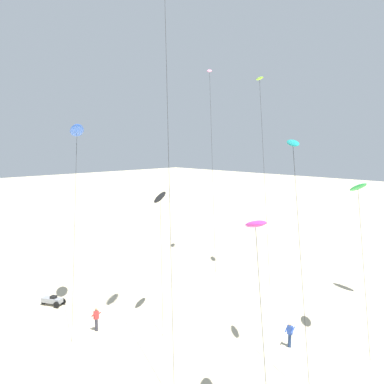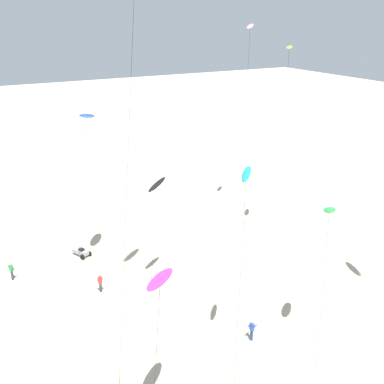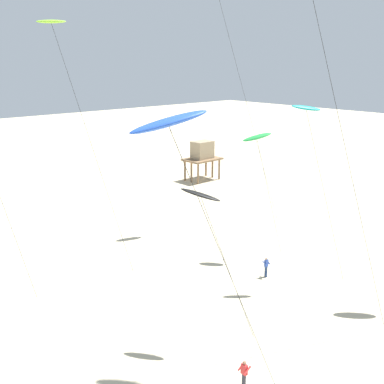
{
  "view_description": "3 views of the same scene",
  "coord_description": "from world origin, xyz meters",
  "px_view_note": "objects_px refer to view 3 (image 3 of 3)",
  "views": [
    {
      "loc": [
        26.68,
        -13.12,
        13.72
      ],
      "look_at": [
        2.39,
        10.67,
        9.71
      ],
      "focal_mm": 43.66,
      "sensor_mm": 36.0,
      "label": 1
    },
    {
      "loc": [
        31.51,
        -4.49,
        21.96
      ],
      "look_at": [
        3.82,
        10.56,
        9.53
      ],
      "focal_mm": 42.37,
      "sensor_mm": 36.0,
      "label": 2
    },
    {
      "loc": [
        -16.7,
        -9.33,
        16.67
      ],
      "look_at": [
        3.77,
        13.49,
        7.93
      ],
      "focal_mm": 43.6,
      "sensor_mm": 36.0,
      "label": 3
    }
  ],
  "objects_px": {
    "kite_lime": "(53,27)",
    "kite_teal": "(307,111)",
    "kite_blue": "(169,123)",
    "kite_flyer_middle": "(244,374)",
    "stilt_house": "(202,153)",
    "kite_flyer_furthest": "(266,266)",
    "kite_black": "(201,197)",
    "kite_green": "(257,138)"
  },
  "relations": [
    {
      "from": "kite_black",
      "to": "stilt_house",
      "type": "xyz_separation_m",
      "value": [
        27.14,
        28.87,
        -5.3
      ]
    },
    {
      "from": "kite_lime",
      "to": "kite_flyer_furthest",
      "type": "distance_m",
      "value": 23.79
    },
    {
      "from": "kite_teal",
      "to": "stilt_house",
      "type": "xyz_separation_m",
      "value": [
        16.23,
        28.07,
        -9.26
      ]
    },
    {
      "from": "kite_black",
      "to": "stilt_house",
      "type": "relative_size",
      "value": 1.72
    },
    {
      "from": "kite_lime",
      "to": "kite_black",
      "type": "bearing_deg",
      "value": -83.84
    },
    {
      "from": "kite_black",
      "to": "kite_teal",
      "type": "distance_m",
      "value": 11.64
    },
    {
      "from": "kite_blue",
      "to": "kite_flyer_furthest",
      "type": "relative_size",
      "value": 8.87
    },
    {
      "from": "kite_lime",
      "to": "kite_teal",
      "type": "xyz_separation_m",
      "value": [
        12.39,
        -12.92,
        -5.68
      ]
    },
    {
      "from": "kite_flyer_furthest",
      "to": "kite_black",
      "type": "bearing_deg",
      "value": -163.95
    },
    {
      "from": "kite_flyer_middle",
      "to": "kite_blue",
      "type": "bearing_deg",
      "value": 163.26
    },
    {
      "from": "kite_blue",
      "to": "kite_flyer_middle",
      "type": "bearing_deg",
      "value": -16.74
    },
    {
      "from": "kite_blue",
      "to": "kite_teal",
      "type": "relative_size",
      "value": 1.08
    },
    {
      "from": "kite_green",
      "to": "kite_flyer_middle",
      "type": "height_order",
      "value": "kite_green"
    },
    {
      "from": "stilt_house",
      "to": "kite_flyer_furthest",
      "type": "bearing_deg",
      "value": -123.77
    },
    {
      "from": "kite_teal",
      "to": "stilt_house",
      "type": "distance_m",
      "value": 33.72
    },
    {
      "from": "kite_green",
      "to": "stilt_house",
      "type": "bearing_deg",
      "value": 56.5
    },
    {
      "from": "kite_green",
      "to": "kite_flyer_middle",
      "type": "relative_size",
      "value": 6.61
    },
    {
      "from": "kite_lime",
      "to": "kite_flyer_furthest",
      "type": "xyz_separation_m",
      "value": [
        11.18,
        -10.93,
        -17.94
      ]
    },
    {
      "from": "kite_blue",
      "to": "stilt_house",
      "type": "bearing_deg",
      "value": 45.13
    },
    {
      "from": "kite_black",
      "to": "kite_teal",
      "type": "bearing_deg",
      "value": 4.18
    },
    {
      "from": "kite_flyer_middle",
      "to": "kite_flyer_furthest",
      "type": "bearing_deg",
      "value": 34.54
    },
    {
      "from": "kite_lime",
      "to": "kite_blue",
      "type": "bearing_deg",
      "value": -102.27
    },
    {
      "from": "kite_flyer_furthest",
      "to": "kite_lime",
      "type": "bearing_deg",
      "value": 135.66
    },
    {
      "from": "kite_lime",
      "to": "kite_flyer_middle",
      "type": "xyz_separation_m",
      "value": [
        0.09,
        -18.57,
        -17.94
      ]
    },
    {
      "from": "kite_lime",
      "to": "kite_teal",
      "type": "relative_size",
      "value": 1.41
    },
    {
      "from": "stilt_house",
      "to": "kite_lime",
      "type": "bearing_deg",
      "value": -152.11
    },
    {
      "from": "kite_teal",
      "to": "kite_flyer_furthest",
      "type": "distance_m",
      "value": 12.48
    },
    {
      "from": "kite_blue",
      "to": "kite_flyer_furthest",
      "type": "distance_m",
      "value": 21.02
    },
    {
      "from": "kite_flyer_furthest",
      "to": "stilt_house",
      "type": "xyz_separation_m",
      "value": [
        17.44,
        26.08,
        3.0
      ]
    },
    {
      "from": "kite_green",
      "to": "kite_blue",
      "type": "distance_m",
      "value": 20.52
    },
    {
      "from": "kite_green",
      "to": "stilt_house",
      "type": "distance_m",
      "value": 27.78
    },
    {
      "from": "kite_lime",
      "to": "kite_flyer_furthest",
      "type": "relative_size",
      "value": 11.61
    },
    {
      "from": "kite_teal",
      "to": "stilt_house",
      "type": "bearing_deg",
      "value": 59.96
    },
    {
      "from": "kite_green",
      "to": "kite_lime",
      "type": "height_order",
      "value": "kite_lime"
    },
    {
      "from": "kite_flyer_furthest",
      "to": "stilt_house",
      "type": "relative_size",
      "value": 0.3
    },
    {
      "from": "kite_flyer_furthest",
      "to": "stilt_house",
      "type": "height_order",
      "value": "stilt_house"
    },
    {
      "from": "kite_lime",
      "to": "kite_teal",
      "type": "bearing_deg",
      "value": -46.19
    },
    {
      "from": "kite_black",
      "to": "kite_flyer_furthest",
      "type": "height_order",
      "value": "kite_black"
    },
    {
      "from": "kite_blue",
      "to": "kite_flyer_furthest",
      "type": "height_order",
      "value": "kite_blue"
    },
    {
      "from": "kite_green",
      "to": "kite_teal",
      "type": "xyz_separation_m",
      "value": [
        -1.33,
        -5.56,
        2.71
      ]
    },
    {
      "from": "kite_lime",
      "to": "stilt_house",
      "type": "bearing_deg",
      "value": 27.89
    },
    {
      "from": "kite_black",
      "to": "kite_flyer_furthest",
      "type": "xyz_separation_m",
      "value": [
        9.7,
        2.79,
        -8.3
      ]
    }
  ]
}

